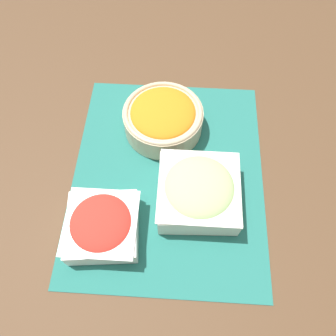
% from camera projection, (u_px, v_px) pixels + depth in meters
% --- Properties ---
extents(ground_plane, '(3.00, 3.00, 0.00)m').
position_uv_depth(ground_plane, '(168.00, 175.00, 0.78)').
color(ground_plane, '#513823').
extents(placemat, '(0.55, 0.44, 0.00)m').
position_uv_depth(placemat, '(168.00, 174.00, 0.77)').
color(placemat, '#236B60').
rests_on(placemat, ground_plane).
extents(cucumber_bowl, '(0.18, 0.18, 0.08)m').
position_uv_depth(cucumber_bowl, '(199.00, 191.00, 0.70)').
color(cucumber_bowl, silver).
rests_on(cucumber_bowl, placemat).
extents(carrot_bowl, '(0.19, 0.19, 0.08)m').
position_uv_depth(carrot_bowl, '(163.00, 117.00, 0.80)').
color(carrot_bowl, '#C6B28E').
rests_on(carrot_bowl, placemat).
extents(tomato_bowl, '(0.16, 0.16, 0.07)m').
position_uv_depth(tomato_bowl, '(102.00, 225.00, 0.68)').
color(tomato_bowl, white).
rests_on(tomato_bowl, placemat).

